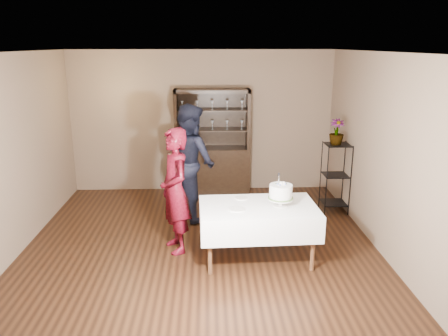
{
  "coord_description": "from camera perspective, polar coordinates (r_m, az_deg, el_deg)",
  "views": [
    {
      "loc": [
        0.13,
        -5.82,
        2.8
      ],
      "look_at": [
        0.34,
        0.1,
        1.11
      ],
      "focal_mm": 35.0,
      "sensor_mm": 36.0,
      "label": 1
    }
  ],
  "objects": [
    {
      "name": "wall_left",
      "position": [
        6.55,
        -25.66,
        1.54
      ],
      "size": [
        0.02,
        5.0,
        2.7
      ],
      "primitive_type": "cube",
      "color": "#76624C",
      "rests_on": "floor"
    },
    {
      "name": "back_wall",
      "position": [
        8.45,
        -2.92,
        6.03
      ],
      "size": [
        5.0,
        0.02,
        2.7
      ],
      "primitive_type": "cube",
      "color": "#76624C",
      "rests_on": "floor"
    },
    {
      "name": "ceiling",
      "position": [
        5.83,
        -3.45,
        14.91
      ],
      "size": [
        5.0,
        5.0,
        0.0
      ],
      "primitive_type": "plane",
      "rotation": [
        3.14,
        0.0,
        0.0
      ],
      "color": "silver",
      "rests_on": "back_wall"
    },
    {
      "name": "wall_right",
      "position": [
        6.45,
        19.56,
        2.0
      ],
      "size": [
        0.02,
        5.0,
        2.7
      ],
      "primitive_type": "cube",
      "color": "#76624C",
      "rests_on": "floor"
    },
    {
      "name": "cake",
      "position": [
        5.7,
        7.42,
        -3.22
      ],
      "size": [
        0.35,
        0.35,
        0.46
      ],
      "rotation": [
        0.0,
        0.0,
        0.23
      ],
      "color": "white",
      "rests_on": "cake_table"
    },
    {
      "name": "plate_far",
      "position": [
        5.98,
        2.27,
        -3.94
      ],
      "size": [
        0.21,
        0.21,
        0.01
      ],
      "primitive_type": "cylinder",
      "rotation": [
        0.0,
        0.0,
        0.21
      ],
      "color": "white",
      "rests_on": "cake_table"
    },
    {
      "name": "plant_etagere",
      "position": [
        7.65,
        14.35,
        -0.89
      ],
      "size": [
        0.42,
        0.42,
        1.2
      ],
      "color": "black",
      "rests_on": "floor"
    },
    {
      "name": "woman",
      "position": [
        5.99,
        -6.41,
        -2.99
      ],
      "size": [
        0.62,
        0.74,
        1.74
      ],
      "primitive_type": "imported",
      "rotation": [
        0.0,
        0.0,
        -1.19
      ],
      "color": "#31040D",
      "rests_on": "floor"
    },
    {
      "name": "cake_table",
      "position": [
        5.8,
        4.46,
        -6.6
      ],
      "size": [
        1.56,
        1.0,
        0.76
      ],
      "rotation": [
        0.0,
        0.0,
        0.04
      ],
      "color": "white",
      "rests_on": "floor"
    },
    {
      "name": "potted_plant",
      "position": [
        7.45,
        14.51,
        4.6
      ],
      "size": [
        0.25,
        0.25,
        0.43
      ],
      "primitive_type": "imported",
      "rotation": [
        0.0,
        0.0,
        -0.05
      ],
      "color": "#496B33",
      "rests_on": "plant_etagere"
    },
    {
      "name": "man",
      "position": [
        7.14,
        -4.38,
        0.84
      ],
      "size": [
        1.12,
        1.17,
        1.89
      ],
      "primitive_type": "imported",
      "rotation": [
        0.0,
        0.0,
        2.19
      ],
      "color": "black",
      "rests_on": "floor"
    },
    {
      "name": "plate_near",
      "position": [
        5.59,
        1.7,
        -5.38
      ],
      "size": [
        0.27,
        0.27,
        0.01
      ],
      "primitive_type": "cylinder",
      "rotation": [
        0.0,
        0.0,
        -0.26
      ],
      "color": "white",
      "rests_on": "cake_table"
    },
    {
      "name": "floor",
      "position": [
        6.47,
        -3.05,
        -9.77
      ],
      "size": [
        5.0,
        5.0,
        0.0
      ],
      "primitive_type": "plane",
      "color": "black",
      "rests_on": "ground"
    },
    {
      "name": "china_hutch",
      "position": [
        8.35,
        -1.5,
        1.12
      ],
      "size": [
        1.4,
        0.48,
        2.0
      ],
      "color": "black",
      "rests_on": "floor"
    }
  ]
}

